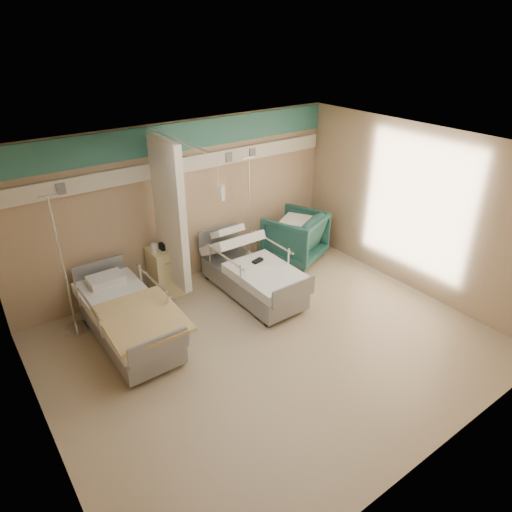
{
  "coord_description": "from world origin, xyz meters",
  "views": [
    {
      "loc": [
        -3.28,
        -4.13,
        4.21
      ],
      "look_at": [
        0.17,
        0.6,
        1.16
      ],
      "focal_mm": 32.0,
      "sensor_mm": 36.0,
      "label": 1
    }
  ],
  "objects_px": {
    "bed_right": "(252,278)",
    "bedside_cabinet": "(166,271)",
    "iv_stand_left": "(72,305)",
    "iv_stand_right": "(249,243)",
    "bed_left": "(128,323)",
    "visitor_armchair": "(295,236)"
  },
  "relations": [
    {
      "from": "bed_right",
      "to": "visitor_armchair",
      "type": "relative_size",
      "value": 2.09
    },
    {
      "from": "iv_stand_right",
      "to": "bed_right",
      "type": "bearing_deg",
      "value": -122.52
    },
    {
      "from": "bedside_cabinet",
      "to": "iv_stand_left",
      "type": "xyz_separation_m",
      "value": [
        -1.61,
        -0.14,
        0.02
      ]
    },
    {
      "from": "iv_stand_left",
      "to": "bedside_cabinet",
      "type": "bearing_deg",
      "value": 5.07
    },
    {
      "from": "bed_left",
      "to": "bedside_cabinet",
      "type": "relative_size",
      "value": 2.54
    },
    {
      "from": "bedside_cabinet",
      "to": "iv_stand_left",
      "type": "height_order",
      "value": "iv_stand_left"
    },
    {
      "from": "bedside_cabinet",
      "to": "visitor_armchair",
      "type": "height_order",
      "value": "visitor_armchair"
    },
    {
      "from": "bed_left",
      "to": "iv_stand_left",
      "type": "relative_size",
      "value": 1.0
    },
    {
      "from": "bedside_cabinet",
      "to": "visitor_armchair",
      "type": "xyz_separation_m",
      "value": [
        2.6,
        -0.3,
        0.04
      ]
    },
    {
      "from": "visitor_armchair",
      "to": "bedside_cabinet",
      "type": "bearing_deg",
      "value": -27.97
    },
    {
      "from": "bed_right",
      "to": "iv_stand_left",
      "type": "bearing_deg",
      "value": 164.65
    },
    {
      "from": "bed_right",
      "to": "bedside_cabinet",
      "type": "relative_size",
      "value": 2.54
    },
    {
      "from": "bed_right",
      "to": "iv_stand_left",
      "type": "xyz_separation_m",
      "value": [
        -2.76,
        0.76,
        0.13
      ]
    },
    {
      "from": "bedside_cabinet",
      "to": "iv_stand_right",
      "type": "bearing_deg",
      "value": 1.2
    },
    {
      "from": "bed_right",
      "to": "bed_left",
      "type": "distance_m",
      "value": 2.2
    },
    {
      "from": "bed_right",
      "to": "iv_stand_left",
      "type": "height_order",
      "value": "iv_stand_left"
    },
    {
      "from": "bed_right",
      "to": "visitor_armchair",
      "type": "height_order",
      "value": "visitor_armchair"
    },
    {
      "from": "bed_right",
      "to": "bed_left",
      "type": "xyz_separation_m",
      "value": [
        -2.2,
        0.0,
        0.0
      ]
    },
    {
      "from": "bed_left",
      "to": "iv_stand_right",
      "type": "relative_size",
      "value": 1.03
    },
    {
      "from": "bedside_cabinet",
      "to": "iv_stand_right",
      "type": "relative_size",
      "value": 0.41
    },
    {
      "from": "bed_left",
      "to": "iv_stand_left",
      "type": "distance_m",
      "value": 0.95
    },
    {
      "from": "iv_stand_right",
      "to": "iv_stand_left",
      "type": "height_order",
      "value": "iv_stand_left"
    }
  ]
}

